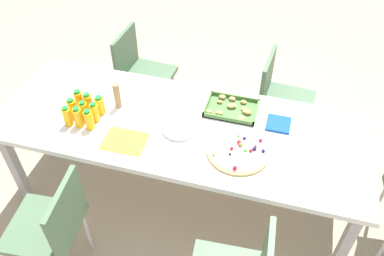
# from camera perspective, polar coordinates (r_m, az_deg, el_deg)

# --- Properties ---
(ground_plane) EXTENTS (12.00, 12.00, 0.00)m
(ground_plane) POSITION_cam_1_polar(r_m,az_deg,el_deg) (3.11, -1.28, -9.57)
(ground_plane) COLOR tan
(party_table) EXTENTS (2.35, 0.85, 0.75)m
(party_table) POSITION_cam_1_polar(r_m,az_deg,el_deg) (2.59, -1.52, -0.51)
(party_table) COLOR silver
(party_table) RESTS_ON ground_plane
(chair_far_left) EXTENTS (0.43, 0.43, 0.83)m
(chair_far_left) POSITION_cam_1_polar(r_m,az_deg,el_deg) (3.45, -7.39, 8.15)
(chair_far_left) COLOR #4C6B4C
(chair_far_left) RESTS_ON ground_plane
(chair_far_right) EXTENTS (0.43, 0.43, 0.83)m
(chair_far_right) POSITION_cam_1_polar(r_m,az_deg,el_deg) (3.23, 12.24, 4.48)
(chair_far_right) COLOR #4C6B4C
(chair_far_right) RESTS_ON ground_plane
(chair_near_left) EXTENTS (0.44, 0.44, 0.83)m
(chair_near_left) POSITION_cam_1_polar(r_m,az_deg,el_deg) (2.51, -19.09, -12.77)
(chair_near_left) COLOR #4C6B4C
(chair_near_left) RESTS_ON ground_plane
(juice_bottle_0) EXTENTS (0.05, 0.05, 0.14)m
(juice_bottle_0) POSITION_cam_1_polar(r_m,az_deg,el_deg) (2.62, -17.21, 1.58)
(juice_bottle_0) COLOR #F9AE14
(juice_bottle_0) RESTS_ON party_table
(juice_bottle_1) EXTENTS (0.06, 0.06, 0.15)m
(juice_bottle_1) POSITION_cam_1_polar(r_m,az_deg,el_deg) (2.59, -15.80, 1.45)
(juice_bottle_1) COLOR #FAAE14
(juice_bottle_1) RESTS_ON party_table
(juice_bottle_2) EXTENTS (0.06, 0.06, 0.14)m
(juice_bottle_2) POSITION_cam_1_polar(r_m,az_deg,el_deg) (2.56, -14.36, 1.15)
(juice_bottle_2) COLOR #FAAE14
(juice_bottle_2) RESTS_ON party_table
(juice_bottle_3) EXTENTS (0.06, 0.06, 0.14)m
(juice_bottle_3) POSITION_cam_1_polar(r_m,az_deg,el_deg) (2.67, -16.56, 2.69)
(juice_bottle_3) COLOR #F9AE14
(juice_bottle_3) RESTS_ON party_table
(juice_bottle_4) EXTENTS (0.05, 0.05, 0.14)m
(juice_bottle_4) POSITION_cam_1_polar(r_m,az_deg,el_deg) (2.63, -15.03, 2.34)
(juice_bottle_4) COLOR #F9AE14
(juice_bottle_4) RESTS_ON party_table
(juice_bottle_5) EXTENTS (0.06, 0.06, 0.14)m
(juice_bottle_5) POSITION_cam_1_polar(r_m,az_deg,el_deg) (2.61, -13.60, 2.18)
(juice_bottle_5) COLOR #F9AE14
(juice_bottle_5) RESTS_ON party_table
(juice_bottle_6) EXTENTS (0.06, 0.06, 0.15)m
(juice_bottle_6) POSITION_cam_1_polar(r_m,az_deg,el_deg) (2.72, -15.66, 3.81)
(juice_bottle_6) COLOR #FAAC14
(juice_bottle_6) RESTS_ON party_table
(juice_bottle_7) EXTENTS (0.06, 0.06, 0.15)m
(juice_bottle_7) POSITION_cam_1_polar(r_m,az_deg,el_deg) (2.68, -14.45, 3.43)
(juice_bottle_7) COLOR #F9AE14
(juice_bottle_7) RESTS_ON party_table
(juice_bottle_8) EXTENTS (0.06, 0.06, 0.13)m
(juice_bottle_8) POSITION_cam_1_polar(r_m,az_deg,el_deg) (2.65, -12.89, 3.14)
(juice_bottle_8) COLOR #FAAC14
(juice_bottle_8) RESTS_ON party_table
(fruit_pizza) EXTENTS (0.38, 0.38, 0.05)m
(fruit_pizza) POSITION_cam_1_polar(r_m,az_deg,el_deg) (2.39, 6.59, -3.19)
(fruit_pizza) COLOR tan
(fruit_pizza) RESTS_ON party_table
(snack_tray) EXTENTS (0.34, 0.24, 0.04)m
(snack_tray) POSITION_cam_1_polar(r_m,az_deg,el_deg) (2.65, 5.62, 2.76)
(snack_tray) COLOR #477238
(snack_tray) RESTS_ON party_table
(plate_stack) EXTENTS (0.21, 0.21, 0.02)m
(plate_stack) POSITION_cam_1_polar(r_m,az_deg,el_deg) (2.50, -1.88, -0.04)
(plate_stack) COLOR silver
(plate_stack) RESTS_ON party_table
(napkin_stack) EXTENTS (0.15, 0.15, 0.02)m
(napkin_stack) POSITION_cam_1_polar(r_m,az_deg,el_deg) (2.60, 12.12, 0.58)
(napkin_stack) COLOR #194CA5
(napkin_stack) RESTS_ON party_table
(cardboard_tube) EXTENTS (0.04, 0.04, 0.18)m
(cardboard_tube) POSITION_cam_1_polar(r_m,az_deg,el_deg) (2.66, -10.54, 4.54)
(cardboard_tube) COLOR #9E7A56
(cardboard_tube) RESTS_ON party_table
(paper_folder) EXTENTS (0.27, 0.21, 0.01)m
(paper_folder) POSITION_cam_1_polar(r_m,az_deg,el_deg) (2.47, -9.46, -1.83)
(paper_folder) COLOR yellow
(paper_folder) RESTS_ON party_table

